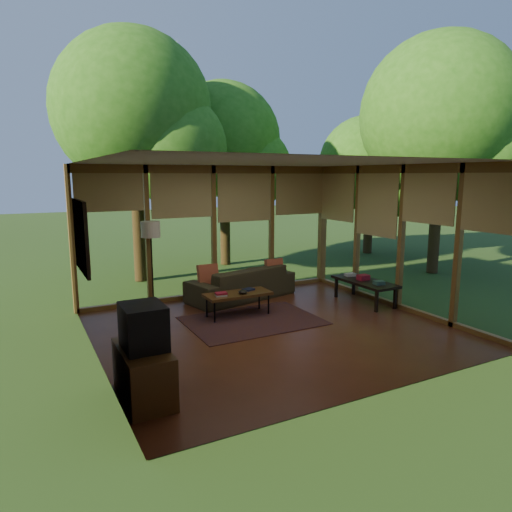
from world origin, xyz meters
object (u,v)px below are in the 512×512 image
television (143,327)px  side_console (365,283)px  floor_lamp (151,234)px  coffee_table (238,295)px  sofa (241,283)px  media_cabinet (144,373)px

television → side_console: (4.85, 1.90, -0.44)m
floor_lamp → coffee_table: floor_lamp is taller
television → floor_lamp: 3.80m
sofa → television: 4.41m
media_cabinet → coffee_table: bearing=45.3°
media_cabinet → television: bearing=0.0°
sofa → media_cabinet: bearing=36.4°
television → coffee_table: size_ratio=0.46×
sofa → side_console: size_ratio=1.62×
television → coffee_table: television is taller
sofa → coffee_table: bearing=48.0°
sofa → side_console: sofa is taller
sofa → floor_lamp: size_ratio=1.37×
media_cabinet → floor_lamp: floor_lamp is taller
coffee_table → side_console: 2.62m
media_cabinet → side_console: (4.87, 1.90, 0.11)m
media_cabinet → coffee_table: 3.24m
coffee_table → television: bearing=-134.5°
floor_lamp → side_console: (3.78, -1.70, -1.00)m
media_cabinet → television: 0.55m
media_cabinet → side_console: bearing=21.4°
media_cabinet → coffee_table: (2.28, 2.30, 0.09)m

